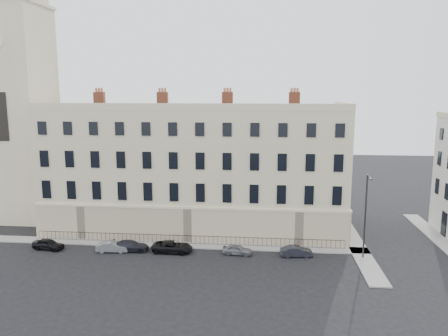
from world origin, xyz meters
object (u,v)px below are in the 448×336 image
(car_c, at_px, (130,246))
(car_d, at_px, (172,247))
(streetlamp, at_px, (366,213))
(car_f, at_px, (297,251))
(car_a, at_px, (48,244))
(car_b, at_px, (113,247))
(car_e, at_px, (237,250))

(car_c, distance_m, car_d, 4.62)
(streetlamp, bearing_deg, car_d, 179.29)
(car_c, xyz_separation_m, car_f, (17.83, 0.13, -0.03))
(car_a, xyz_separation_m, car_b, (7.28, -0.02, -0.02))
(car_b, xyz_separation_m, car_d, (6.44, 0.49, 0.04))
(car_e, xyz_separation_m, streetlamp, (13.07, 0.14, 4.38))
(car_d, distance_m, car_f, 13.22)
(car_e, bearing_deg, streetlamp, -83.48)
(car_c, relative_size, streetlamp, 0.45)
(car_a, xyz_separation_m, car_c, (9.10, 0.37, -0.01))
(car_b, bearing_deg, car_a, 84.91)
(car_b, xyz_separation_m, car_e, (13.43, 0.48, -0.03))
(car_d, height_order, streetlamp, streetlamp)
(car_e, height_order, car_f, car_f)
(car_d, bearing_deg, car_b, 96.07)
(car_b, xyz_separation_m, streetlamp, (26.50, 0.62, 4.35))
(car_d, distance_m, car_e, 6.99)
(car_c, distance_m, car_e, 11.61)
(car_a, distance_m, car_f, 26.94)
(car_a, bearing_deg, car_d, -79.13)
(car_a, distance_m, car_b, 7.28)
(car_e, bearing_deg, car_a, 97.19)
(car_c, bearing_deg, car_a, 86.71)
(car_a, relative_size, car_f, 1.03)
(car_f, bearing_deg, car_a, 84.69)
(car_b, bearing_deg, car_c, -82.84)
(car_b, relative_size, car_f, 1.02)
(car_a, relative_size, streetlamp, 0.39)
(car_b, distance_m, car_f, 19.66)
(car_d, bearing_deg, streetlamp, -87.94)
(car_a, height_order, car_c, car_a)
(car_a, bearing_deg, car_f, -80.04)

